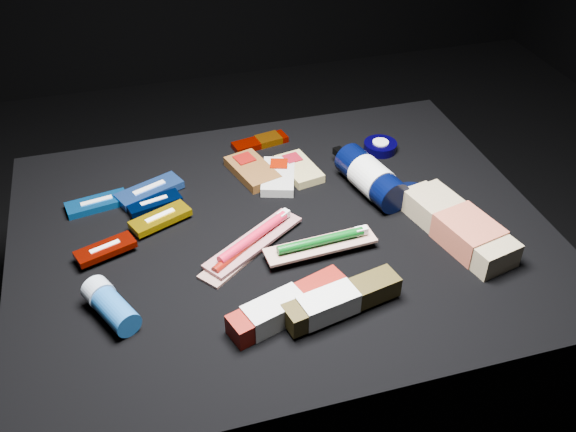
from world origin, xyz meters
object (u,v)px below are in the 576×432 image
object	(u,v)px
bodywash_bottle	(460,228)
lotion_bottle	(371,177)
toothpaste_carton_red	(284,308)
deodorant_stick	(110,306)

from	to	relation	value
bodywash_bottle	lotion_bottle	bearing A→B (deg)	105.71
lotion_bottle	toothpaste_carton_red	bearing A→B (deg)	-145.03
bodywash_bottle	deodorant_stick	world-z (taller)	bodywash_bottle
bodywash_bottle	deodorant_stick	bearing A→B (deg)	168.58
lotion_bottle	bodywash_bottle	distance (m)	0.21
lotion_bottle	deodorant_stick	world-z (taller)	lotion_bottle
deodorant_stick	toothpaste_carton_red	bearing A→B (deg)	-42.38
bodywash_bottle	deodorant_stick	xyz separation A→B (m)	(-0.62, -0.02, -0.00)
lotion_bottle	bodywash_bottle	size ratio (longest dim) A/B	0.87
lotion_bottle	toothpaste_carton_red	size ratio (longest dim) A/B	1.03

